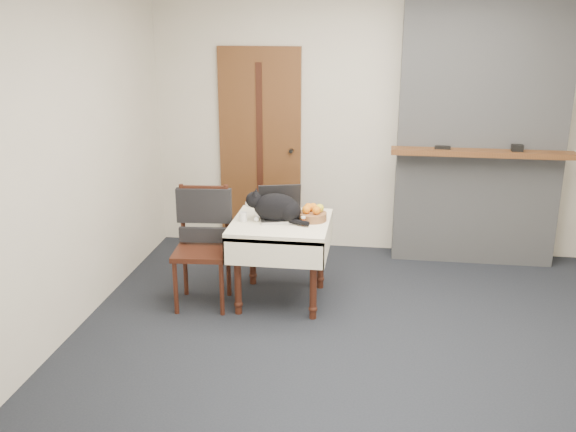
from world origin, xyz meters
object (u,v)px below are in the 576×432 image
(door, at_px, (260,149))
(laptop, at_px, (281,210))
(side_table, at_px, (281,234))
(pill_bottle, at_px, (303,221))
(chair, at_px, (203,229))
(cat, at_px, (277,208))
(cream_jar, at_px, (243,217))
(fruit_basket, at_px, (312,214))

(door, xyz_separation_m, laptop, (0.41, -1.27, -0.24))
(side_table, height_order, pill_bottle, pill_bottle)
(pill_bottle, relative_size, chair, 0.07)
(side_table, height_order, cat, cat)
(door, relative_size, cream_jar, 27.17)
(side_table, xyz_separation_m, fruit_basket, (0.25, 0.05, 0.17))
(laptop, xyz_separation_m, chair, (-0.62, -0.15, -0.14))
(pill_bottle, bearing_deg, cream_jar, 176.17)
(side_table, height_order, fruit_basket, fruit_basket)
(side_table, distance_m, cream_jar, 0.34)
(laptop, bearing_deg, door, 92.24)
(side_table, bearing_deg, cat, -151.59)
(cream_jar, height_order, fruit_basket, fruit_basket)
(door, bearing_deg, pill_bottle, -66.94)
(side_table, bearing_deg, cream_jar, -169.85)
(door, height_order, side_table, door)
(side_table, relative_size, chair, 0.80)
(side_table, height_order, cream_jar, cream_jar)
(laptop, bearing_deg, fruit_basket, -21.78)
(side_table, relative_size, cream_jar, 10.60)
(door, relative_size, fruit_basket, 8.62)
(cream_jar, relative_size, chair, 0.08)
(laptop, xyz_separation_m, pill_bottle, (0.21, -0.17, -0.03))
(cream_jar, bearing_deg, fruit_basket, 10.86)
(fruit_basket, bearing_deg, pill_bottle, -112.42)
(side_table, distance_m, fruit_basket, 0.30)
(side_table, bearing_deg, laptop, 99.21)
(fruit_basket, bearing_deg, cat, -166.49)
(door, xyz_separation_m, cream_jar, (0.12, -1.41, -0.26))
(door, height_order, cat, door)
(cream_jar, bearing_deg, pill_bottle, -3.83)
(laptop, height_order, chair, chair)
(cream_jar, xyz_separation_m, fruit_basket, (0.55, 0.11, 0.02))
(cat, bearing_deg, door, 107.28)
(door, relative_size, cat, 3.72)
(pill_bottle, bearing_deg, door, 113.06)
(pill_bottle, bearing_deg, laptop, 140.97)
(door, distance_m, fruit_basket, 1.49)
(door, bearing_deg, side_table, -72.77)
(fruit_basket, distance_m, chair, 0.90)
(side_table, distance_m, chair, 0.64)
(side_table, xyz_separation_m, cream_jar, (-0.30, -0.05, 0.15))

